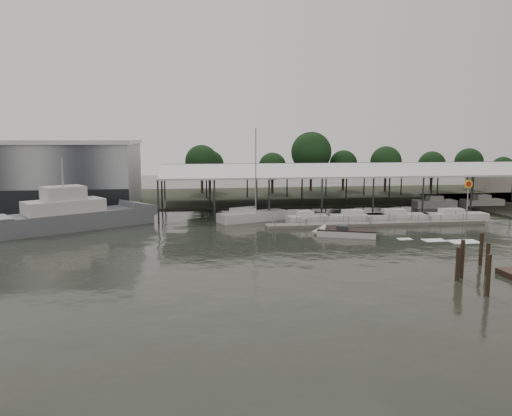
{
  "coord_description": "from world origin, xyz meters",
  "views": [
    {
      "loc": [
        -8.65,
        -48.34,
        10.78
      ],
      "look_at": [
        -0.2,
        9.93,
        2.5
      ],
      "focal_mm": 35.0,
      "sensor_mm": 36.0,
      "label": 1
    }
  ],
  "objects": [
    {
      "name": "speedboat_underway",
      "position": [
        8.45,
        3.91,
        0.39
      ],
      "size": [
        17.24,
        8.09,
        2.0
      ],
      "rotation": [
        0.0,
        0.0,
        2.76
      ],
      "color": "silver",
      "rests_on": "ground"
    },
    {
      "name": "trawler_dock",
      "position": [
        -30.0,
        14.0,
        0.25
      ],
      "size": [
        3.0,
        18.0,
        0.5
      ],
      "color": "slate",
      "rests_on": "ground"
    },
    {
      "name": "moored_cruiser_2",
      "position": [
        18.62,
        12.41,
        0.61
      ],
      "size": [
        8.34,
        2.94,
        1.7
      ],
      "rotation": [
        0.0,
        0.0,
        -0.09
      ],
      "color": "silver",
      "rests_on": "ground"
    },
    {
      "name": "ground",
      "position": [
        0.0,
        0.0,
        0.0
      ],
      "size": [
        200.0,
        200.0,
        0.0
      ],
      "primitive_type": "plane",
      "color": "black",
      "rests_on": "ground"
    },
    {
      "name": "shell_fuel_sign",
      "position": [
        27.0,
        9.99,
        3.93
      ],
      "size": [
        1.1,
        0.18,
        5.55
      ],
      "color": "gray",
      "rests_on": "ground"
    },
    {
      "name": "floating_dock",
      "position": [
        15.0,
        10.0,
        0.2
      ],
      "size": [
        28.0,
        2.0,
        1.4
      ],
      "color": "slate",
      "rests_on": "ground"
    },
    {
      "name": "moored_cruiser_1",
      "position": [
        13.09,
        12.42,
        0.61
      ],
      "size": [
        7.7,
        2.7,
        1.7
      ],
      "rotation": [
        0.0,
        0.0,
        -0.07
      ],
      "color": "silver",
      "rests_on": "ground"
    },
    {
      "name": "horizon_tree_line",
      "position": [
        20.91,
        47.8,
        6.32
      ],
      "size": [
        67.11,
        10.37,
        12.04
      ],
      "color": "black",
      "rests_on": "ground"
    },
    {
      "name": "mooring_pilings",
      "position": [
        13.9,
        -14.19,
        1.08
      ],
      "size": [
        4.83,
        8.2,
        3.61
      ],
      "color": "#34241A",
      "rests_on": "ground"
    },
    {
      "name": "storage_warehouse",
      "position": [
        -28.0,
        29.94,
        5.29
      ],
      "size": [
        24.5,
        20.5,
        10.5
      ],
      "color": "#9CA1A6",
      "rests_on": "ground"
    },
    {
      "name": "covered_boat_shed",
      "position": [
        17.0,
        28.0,
        6.13
      ],
      "size": [
        58.24,
        24.0,
        6.96
      ],
      "color": "silver",
      "rests_on": "ground"
    },
    {
      "name": "moored_cruiser_0",
      "position": [
        6.87,
        12.67,
        0.61
      ],
      "size": [
        5.72,
        2.96,
        1.7
      ],
      "rotation": [
        0.0,
        0.0,
        0.14
      ],
      "color": "silver",
      "rests_on": "ground"
    },
    {
      "name": "grey_trawler",
      "position": [
        -21.6,
        12.94,
        1.58
      ],
      "size": [
        18.89,
        13.99,
        8.84
      ],
      "rotation": [
        0.0,
        0.0,
        0.55
      ],
      "color": "slate",
      "rests_on": "ground"
    },
    {
      "name": "moored_cruiser_3",
      "position": [
        26.29,
        11.72,
        0.61
      ],
      "size": [
        8.46,
        2.41,
        1.7
      ],
      "rotation": [
        0.0,
        0.0,
        -0.02
      ],
      "color": "silver",
      "rests_on": "ground"
    },
    {
      "name": "land_strip_far",
      "position": [
        0.0,
        42.0,
        0.1
      ],
      "size": [
        140.0,
        30.0,
        0.3
      ],
      "color": "#33382A",
      "rests_on": "ground"
    },
    {
      "name": "white_sailboat",
      "position": [
        0.03,
        15.58,
        0.65
      ],
      "size": [
        9.68,
        5.9,
        12.24
      ],
      "rotation": [
        0.0,
        0.0,
        0.38
      ],
      "color": "silver",
      "rests_on": "ground"
    }
  ]
}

